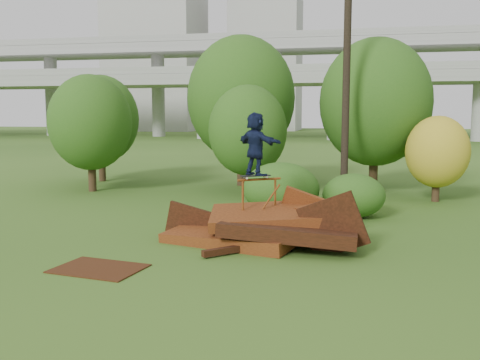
% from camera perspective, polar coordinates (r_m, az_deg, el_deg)
% --- Properties ---
extents(ground, '(240.00, 240.00, 0.00)m').
position_cam_1_polar(ground, '(12.99, 1.66, -8.18)').
color(ground, '#2D5116').
rests_on(ground, ground).
extents(scrap_pile, '(5.70, 3.43, 1.91)m').
position_cam_1_polar(scrap_pile, '(14.21, 2.59, -5.16)').
color(scrap_pile, '#421D0B').
rests_on(scrap_pile, ground).
extents(grind_rail, '(1.09, 0.75, 1.68)m').
position_cam_1_polar(grind_rail, '(14.61, 2.06, -2.16)').
color(grind_rail, brown).
rests_on(grind_rail, ground).
extents(skateboard, '(0.81, 0.64, 0.09)m').
position_cam_1_polar(skateboard, '(14.48, 1.67, 0.45)').
color(skateboard, black).
rests_on(skateboard, grind_rail).
extents(skater, '(1.53, 1.39, 1.70)m').
position_cam_1_polar(skater, '(14.40, 1.68, 3.87)').
color(skater, '#111937').
rests_on(skater, skateboard).
extents(flat_plate, '(2.08, 1.63, 0.03)m').
position_cam_1_polar(flat_plate, '(12.38, -14.83, -9.11)').
color(flat_plate, '#3B1D0C').
rests_on(flat_plate, ground).
extents(tree_0, '(3.65, 3.65, 5.15)m').
position_cam_1_polar(tree_0, '(24.45, -15.67, 5.92)').
color(tree_0, black).
rests_on(tree_0, ground).
extents(tree_1, '(5.10, 5.10, 7.10)m').
position_cam_1_polar(tree_1, '(25.54, 0.13, 8.72)').
color(tree_1, black).
rests_on(tree_1, ground).
extents(tree_2, '(3.28, 3.28, 4.63)m').
position_cam_1_polar(tree_2, '(22.30, 0.84, 5.30)').
color(tree_2, black).
rests_on(tree_2, ground).
extents(tree_3, '(4.83, 4.83, 6.70)m').
position_cam_1_polar(tree_3, '(24.16, 14.25, 8.03)').
color(tree_3, black).
rests_on(tree_3, ground).
extents(tree_4, '(2.43, 2.43, 3.36)m').
position_cam_1_polar(tree_4, '(22.14, 20.31, 2.83)').
color(tree_4, black).
rests_on(tree_4, ground).
extents(tree_6, '(3.85, 3.85, 5.38)m').
position_cam_1_polar(tree_6, '(28.08, -14.64, 6.30)').
color(tree_6, black).
rests_on(tree_6, ground).
extents(shrub_left, '(2.60, 2.40, 1.80)m').
position_cam_1_polar(shrub_left, '(18.15, 4.40, -0.93)').
color(shrub_left, '#1B4813').
rests_on(shrub_left, ground).
extents(shrub_right, '(2.07, 1.90, 1.46)m').
position_cam_1_polar(shrub_right, '(18.06, 12.04, -1.64)').
color(shrub_right, '#1B4813').
rests_on(shrub_right, ground).
extents(utility_pole, '(1.40, 0.28, 9.33)m').
position_cam_1_polar(utility_pole, '(20.88, 11.28, 10.55)').
color(utility_pole, black).
rests_on(utility_pole, ground).
extents(freeway_overpass, '(160.00, 15.00, 13.70)m').
position_cam_1_polar(freeway_overpass, '(75.61, 10.35, 12.17)').
color(freeway_overpass, gray).
rests_on(freeway_overpass, ground).
extents(building_left, '(18.00, 16.00, 35.00)m').
position_cam_1_polar(building_left, '(115.49, -8.90, 13.96)').
color(building_left, '#9E9E99').
rests_on(building_left, ground).
extents(building_right, '(14.00, 14.00, 28.00)m').
position_cam_1_polar(building_right, '(116.26, 2.84, 12.26)').
color(building_right, '#9E9E99').
rests_on(building_right, ground).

